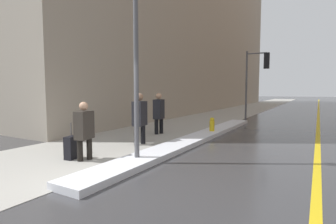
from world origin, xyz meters
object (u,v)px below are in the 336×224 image
Objects in this scene: pedestrian_nearside at (84,128)px; pedestrian_with_shoulder_bag at (140,116)px; traffic_light_near at (258,70)px; rolling_suitcase at (72,148)px; pedestrian_in_glasses at (159,111)px; fire_hydrant at (212,126)px; lamp_post at (136,26)px.

pedestrian_nearside is 0.88× the size of pedestrian_with_shoulder_bag.
traffic_light_near is 11.95m from rolling_suitcase.
pedestrian_in_glasses is 2.38× the size of fire_hydrant.
traffic_light_near is (0.68, 10.86, -0.33)m from lamp_post.
rolling_suitcase reaches higher than fire_hydrant.
lamp_post is 3.30× the size of pedestrian_with_shoulder_bag.
pedestrian_with_shoulder_bag reaches higher than fire_hydrant.
pedestrian_in_glasses is (-2.48, -6.97, -2.02)m from traffic_light_near.
lamp_post is 5.84× the size of rolling_suitcase.
traffic_light_near is 11.70m from pedestrian_nearside.
lamp_post is 3.45m from rolling_suitcase.
pedestrian_in_glasses reaches higher than rolling_suitcase.
pedestrian_nearside is at bearing -104.82° from fire_hydrant.
pedestrian_nearside is 2.13× the size of fire_hydrant.
traffic_light_near is 4.28× the size of rolling_suitcase.
pedestrian_in_glasses is at bearing -154.20° from fire_hydrant.
lamp_post is at bearing -91.54° from fire_hydrant.
fire_hydrant is at bearing 103.73° from pedestrian_in_glasses.
pedestrian_with_shoulder_bag is 2.41× the size of fire_hydrant.
traffic_light_near reaches higher than pedestrian_nearside.
rolling_suitcase is 5.67m from fire_hydrant.
rolling_suitcase is at bearing -104.67° from traffic_light_near.
pedestrian_with_shoulder_bag is (-1.92, -9.04, -2.01)m from traffic_light_near.
pedestrian_with_shoulder_bag is 1.01× the size of pedestrian_in_glasses.
pedestrian_in_glasses is at bearing 169.59° from rolling_suitcase.
fire_hydrant is (0.13, 4.82, -2.93)m from lamp_post.
fire_hydrant is (1.79, 5.38, 0.04)m from rolling_suitcase.
traffic_light_near is 2.73× the size of pedestrian_nearside.
pedestrian_nearside is 5.50m from fire_hydrant.
traffic_light_near is 2.42× the size of pedestrian_with_shoulder_bag.
pedestrian_in_glasses is at bearing -112.61° from traffic_light_near.
pedestrian_nearside reaches higher than rolling_suitcase.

